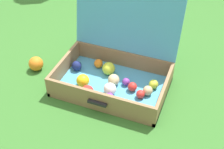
# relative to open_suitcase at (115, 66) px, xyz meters

# --- Properties ---
(ground_plane) EXTENTS (16.00, 16.00, 0.00)m
(ground_plane) POSITION_rel_open_suitcase_xyz_m (-0.06, 0.00, -0.12)
(ground_plane) COLOR #336B28
(open_suitcase) EXTENTS (0.65, 0.52, 0.55)m
(open_suitcase) POSITION_rel_open_suitcase_xyz_m (0.00, 0.00, 0.00)
(open_suitcase) COLOR #4799C6
(open_suitcase) RESTS_ON ground
(stray_ball_on_grass) EXTENTS (0.09, 0.09, 0.09)m
(stray_ball_on_grass) POSITION_rel_open_suitcase_xyz_m (-0.51, -0.08, -0.07)
(stray_ball_on_grass) COLOR orange
(stray_ball_on_grass) RESTS_ON ground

